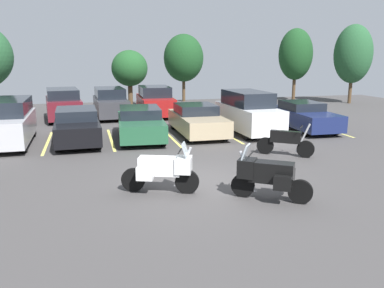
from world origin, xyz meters
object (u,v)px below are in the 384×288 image
(car_white, at_px, (248,113))
(car_navy, at_px, (303,116))
(motorcycle_touring, at_px, (163,169))
(car_far_red, at_px, (155,102))
(car_tan, at_px, (197,120))
(car_far_maroon, at_px, (63,104))
(car_far_charcoal, at_px, (110,103))
(motorcycle_second, at_px, (286,141))
(car_green, at_px, (140,123))
(car_silver, at_px, (6,122))
(motorcycle_third, at_px, (268,175))
(car_black, at_px, (77,126))

(car_white, xyz_separation_m, car_navy, (3.10, 0.12, -0.31))
(motorcycle_touring, xyz_separation_m, car_far_red, (2.18, 14.33, 0.21))
(car_tan, xyz_separation_m, car_far_maroon, (-6.41, 6.19, 0.24))
(car_tan, height_order, car_far_charcoal, car_far_charcoal)
(car_tan, xyz_separation_m, car_far_red, (-0.96, 6.45, 0.21))
(motorcycle_second, distance_m, car_tan, 5.37)
(motorcycle_touring, bearing_deg, car_green, 87.21)
(car_white, bearing_deg, car_tan, 175.06)
(car_far_maroon, bearing_deg, car_silver, -107.42)
(car_white, bearing_deg, motorcycle_third, -109.11)
(motorcycle_third, bearing_deg, motorcycle_touring, 153.76)
(car_black, relative_size, car_navy, 0.96)
(car_far_charcoal, bearing_deg, motorcycle_second, -63.03)
(car_white, height_order, car_far_red, car_white)
(motorcycle_third, relative_size, car_tan, 0.39)
(car_white, bearing_deg, motorcycle_second, -94.72)
(car_far_charcoal, distance_m, car_far_red, 2.73)
(motorcycle_touring, xyz_separation_m, car_far_charcoal, (-0.55, 14.35, 0.21))
(car_white, relative_size, car_far_charcoal, 1.05)
(car_tan, xyz_separation_m, car_white, (2.50, -0.22, 0.31))
(motorcycle_third, bearing_deg, car_silver, 131.10)
(car_black, xyz_separation_m, car_navy, (11.14, 0.35, -0.05))
(car_tan, distance_m, car_far_charcoal, 7.45)
(motorcycle_second, distance_m, car_far_maroon, 14.02)
(car_far_red, bearing_deg, motorcycle_second, -74.90)
(motorcycle_touring, height_order, car_far_charcoal, car_far_charcoal)
(motorcycle_touring, height_order, car_green, motorcycle_touring)
(motorcycle_third, bearing_deg, car_far_charcoal, 101.23)
(car_silver, distance_m, car_navy, 14.01)
(car_silver, height_order, car_black, car_silver)
(car_far_charcoal, bearing_deg, car_green, -82.34)
(car_black, xyz_separation_m, car_tan, (5.54, 0.45, -0.05))
(motorcycle_second, xyz_separation_m, car_far_maroon, (-8.53, 11.13, 0.36))
(car_white, xyz_separation_m, car_far_maroon, (-8.92, 6.41, -0.07))
(car_tan, height_order, car_navy, car_tan)
(car_green, bearing_deg, car_far_maroon, 119.15)
(motorcycle_second, height_order, car_far_charcoal, car_far_charcoal)
(car_navy, bearing_deg, car_black, -178.18)
(motorcycle_touring, distance_m, car_tan, 8.48)
(motorcycle_second, relative_size, car_far_charcoal, 0.40)
(car_far_maroon, distance_m, car_far_charcoal, 2.74)
(car_white, relative_size, car_far_maroon, 1.08)
(motorcycle_touring, height_order, car_silver, car_silver)
(car_tan, bearing_deg, car_black, -175.37)
(motorcycle_third, distance_m, car_navy, 10.96)
(car_navy, bearing_deg, motorcycle_touring, -138.31)
(car_white, xyz_separation_m, car_far_charcoal, (-6.19, 6.68, -0.11))
(motorcycle_third, distance_m, car_silver, 11.90)
(car_white, distance_m, car_far_charcoal, 9.11)
(car_green, height_order, car_far_charcoal, car_far_charcoal)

